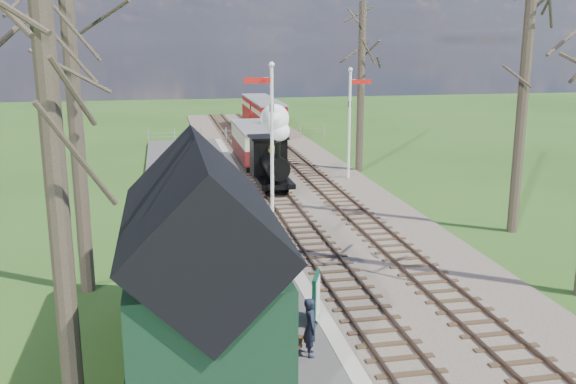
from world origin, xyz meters
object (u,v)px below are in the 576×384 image
(semaphore_far, at_px, (351,115))
(coach, at_px, (254,143))
(station_shed, at_px, (202,268))
(red_carriage_a, at_px, (269,119))
(person, at_px, (311,327))
(red_carriage_b, at_px, (258,111))
(locomotive, at_px, (272,153))
(sign_board, at_px, (316,299))
(semaphore_near, at_px, (270,128))
(bench, at_px, (285,343))

(semaphore_far, height_order, coach, semaphore_far)
(semaphore_far, xyz_separation_m, coach, (-4.37, 4.13, -1.95))
(station_shed, relative_size, semaphore_far, 1.10)
(red_carriage_a, height_order, person, red_carriage_a)
(semaphore_far, bearing_deg, person, -109.02)
(red_carriage_b, bearing_deg, red_carriage_a, -90.00)
(semaphore_far, distance_m, person, 19.62)
(locomotive, bearing_deg, station_shed, -104.93)
(sign_board, bearing_deg, semaphore_near, 86.38)
(semaphore_far, bearing_deg, locomotive, -156.24)
(semaphore_far, height_order, red_carriage_b, semaphore_far)
(locomotive, relative_size, person, 3.03)
(red_carriage_a, xyz_separation_m, bench, (-5.15, -33.13, -0.90))
(semaphore_near, xyz_separation_m, locomotive, (0.76, 4.07, -1.72))
(station_shed, xyz_separation_m, red_carriage_b, (6.90, 38.18, -0.80))
(red_carriage_a, bearing_deg, semaphore_far, -83.11)
(station_shed, xyz_separation_m, bench, (1.74, -0.45, -1.70))
(red_carriage_a, distance_m, red_carriage_b, 5.50)
(station_shed, xyz_separation_m, red_carriage_a, (6.90, 32.68, -0.80))
(semaphore_near, relative_size, red_carriage_a, 1.25)
(station_shed, bearing_deg, semaphore_far, 64.28)
(semaphore_near, relative_size, coach, 0.95)
(semaphore_near, height_order, bench, semaphore_near)
(coach, distance_m, bench, 22.74)
(coach, xyz_separation_m, red_carriage_b, (2.60, 16.05, 0.06))
(semaphore_far, xyz_separation_m, red_carriage_a, (-1.77, 14.68, -1.89))
(semaphore_near, height_order, locomotive, semaphore_near)
(station_shed, distance_m, semaphore_far, 20.01)
(station_shed, bearing_deg, red_carriage_b, 79.76)
(station_shed, distance_m, semaphore_near, 12.58)
(person, bearing_deg, semaphore_near, -1.25)
(bench, distance_m, person, 0.66)
(locomotive, bearing_deg, bench, -98.74)
(station_shed, distance_m, locomotive, 16.64)
(red_carriage_b, height_order, bench, red_carriage_b)
(semaphore_near, height_order, person, semaphore_near)
(bench, bearing_deg, red_carriage_b, 82.40)
(red_carriage_a, xyz_separation_m, sign_board, (-4.05, -31.45, -0.64))
(semaphore_far, bearing_deg, coach, 136.66)
(coach, xyz_separation_m, person, (-1.97, -22.53, -0.53))
(station_shed, relative_size, locomotive, 1.54)
(station_shed, xyz_separation_m, semaphore_far, (8.67, 18.00, 1.08))
(locomotive, xyz_separation_m, bench, (-2.54, -16.52, -1.34))
(red_carriage_a, height_order, bench, red_carriage_a)
(semaphore_far, bearing_deg, red_carriage_a, 96.89)
(semaphore_near, bearing_deg, red_carriage_b, 82.67)
(semaphore_near, xyz_separation_m, red_carriage_b, (3.37, 26.18, -2.16))
(semaphore_near, bearing_deg, sign_board, -93.62)
(semaphore_far, xyz_separation_m, person, (-6.34, -18.40, -2.48))
(semaphore_far, height_order, locomotive, semaphore_far)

